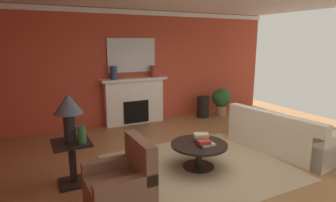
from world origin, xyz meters
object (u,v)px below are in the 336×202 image
mantel_mirror (132,55)px  coffee_table (199,150)px  sofa (281,137)px  potted_plant (221,99)px  side_table (72,160)px  fireplace (134,102)px  vase_mantel_right (153,71)px  vase_on_side_table (82,134)px  vase_mantel_left (114,73)px  vase_tall_corner (203,107)px  table_lamp (68,109)px  armchair_near_window (122,187)px

mantel_mirror → coffee_table: 3.56m
sofa → potted_plant: sofa is taller
mantel_mirror → side_table: bearing=-125.6°
fireplace → vase_mantel_right: (0.55, -0.05, 0.82)m
vase_on_side_table → vase_mantel_left: size_ratio=0.78×
coffee_table → vase_tall_corner: 3.42m
vase_tall_corner → potted_plant: potted_plant is taller
fireplace → coffee_table: size_ratio=1.80×
vase_mantel_right → side_table: bearing=-134.1°
potted_plant → fireplace: bearing=171.7°
table_lamp → vase_mantel_left: size_ratio=2.20×
sofa → side_table: (-4.00, 0.51, 0.10)m
fireplace → vase_on_side_table: size_ratio=6.79×
fireplace → armchair_near_window: fireplace is taller
sofa → table_lamp: bearing=172.8°
table_lamp → vase_tall_corner: table_lamp is taller
side_table → sofa: bearing=-7.2°
mantel_mirror → vase_mantel_left: bearing=-162.8°
vase_on_side_table → armchair_near_window: bearing=-69.5°
vase_mantel_left → potted_plant: (3.18, -0.33, -0.93)m
coffee_table → potted_plant: size_ratio=1.20×
mantel_mirror → vase_tall_corner: bearing=-11.7°
sofa → potted_plant: 2.90m
mantel_mirror → side_table: size_ratio=1.88×
vase_mantel_right → potted_plant: bearing=-9.1°
vase_on_side_table → vase_tall_corner: 4.67m
vase_mantel_left → vase_tall_corner: (2.58, -0.25, -1.11)m
table_lamp → vase_mantel_left: vase_mantel_left is taller
table_lamp → mantel_mirror: bearing=54.4°
vase_mantel_left → potted_plant: bearing=-6.0°
table_lamp → side_table: bearing=-7.1°
armchair_near_window → side_table: size_ratio=1.36×
mantel_mirror → potted_plant: bearing=-10.9°
armchair_near_window → mantel_mirror: bearing=68.0°
mantel_mirror → potted_plant: mantel_mirror is taller
sofa → vase_tall_corner: 2.91m
mantel_mirror → fireplace: bearing=-90.0°
armchair_near_window → vase_tall_corner: size_ratio=1.53×
mantel_mirror → side_table: 3.76m
potted_plant → vase_tall_corner: bearing=172.1°
armchair_near_window → vase_mantel_left: (0.99, 3.65, 1.11)m
vase_on_side_table → potted_plant: 5.13m
fireplace → table_lamp: 3.43m
sofa → vase_mantel_left: bearing=128.7°
table_lamp → vase_mantel_left: (1.47, 2.65, 0.19)m
coffee_table → vase_on_side_table: 2.02m
sofa → vase_tall_corner: (0.05, 2.91, 0.01)m
vase_on_side_table → potted_plant: bearing=28.5°
vase_tall_corner → vase_mantel_right: bearing=170.4°
fireplace → vase_mantel_right: vase_mantel_right is taller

